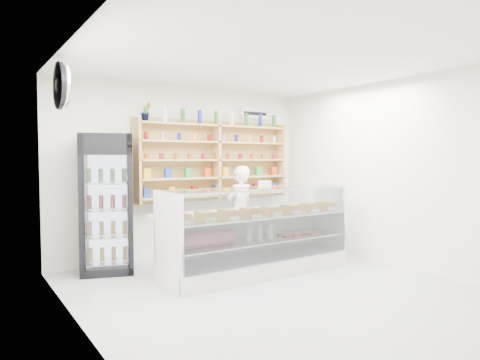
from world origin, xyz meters
TOP-DOWN VIEW (x-y plane):
  - room at (0.00, 0.00)m, footprint 5.00×5.00m
  - display_counter at (0.33, 0.91)m, footprint 2.80×0.83m
  - shop_worker at (0.67, 1.86)m, footprint 0.61×0.46m
  - drinks_cooler at (-1.42, 2.14)m, footprint 0.90×0.88m
  - wall_shelving at (0.50, 2.34)m, footprint 2.84×0.28m
  - potted_plant at (-0.75, 2.34)m, footprint 0.18×0.16m
  - security_mirror at (-2.17, 1.20)m, footprint 0.15×0.50m
  - wall_sign at (1.40, 2.47)m, footprint 0.62×0.03m

SIDE VIEW (x-z plane):
  - display_counter at x=0.33m, z-range -0.27..0.95m
  - shop_worker at x=0.67m, z-range 0.00..1.51m
  - drinks_cooler at x=-1.42m, z-range 0.00..1.98m
  - room at x=0.00m, z-range -1.10..3.90m
  - wall_shelving at x=0.50m, z-range 0.93..2.26m
  - potted_plant at x=-0.75m, z-range 2.20..2.49m
  - security_mirror at x=-2.17m, z-range 2.20..2.70m
  - wall_sign at x=1.40m, z-range 2.35..2.55m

